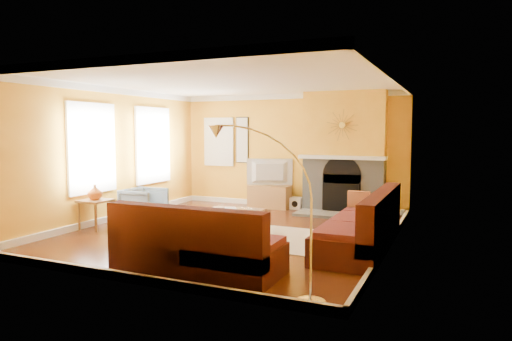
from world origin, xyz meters
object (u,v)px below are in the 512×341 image
at_px(coffee_table, 230,222).
at_px(armchair, 144,205).
at_px(media_console, 270,197).
at_px(side_table, 96,214).
at_px(sectional_sofa, 277,220).
at_px(arc_lamp, 266,214).

bearing_deg(coffee_table, armchair, 174.83).
bearing_deg(media_console, side_table, -120.36).
xyz_separation_m(sectional_sofa, arc_lamp, (0.66, -2.07, 0.49)).
distance_m(media_console, armchair, 3.06).
bearing_deg(armchair, arc_lamp, -128.97).
bearing_deg(side_table, coffee_table, 17.79).
xyz_separation_m(coffee_table, armchair, (-2.05, 0.19, 0.14)).
bearing_deg(sectional_sofa, arc_lamp, -72.19).
bearing_deg(arc_lamp, sectional_sofa, 107.81).
distance_m(side_table, arc_lamp, 4.73).
distance_m(sectional_sofa, side_table, 3.59).
height_order(sectional_sofa, side_table, sectional_sofa).
height_order(sectional_sofa, media_console, sectional_sofa).
bearing_deg(media_console, arc_lamp, -68.21).
relative_size(armchair, arc_lamp, 0.40).
distance_m(sectional_sofa, coffee_table, 1.38).
bearing_deg(sectional_sofa, media_console, 114.09).
xyz_separation_m(sectional_sofa, coffee_table, (-1.17, 0.68, -0.25)).
bearing_deg(arc_lamp, media_console, 111.79).
bearing_deg(arc_lamp, coffee_table, 123.77).
bearing_deg(coffee_table, side_table, -162.21).
xyz_separation_m(sectional_sofa, side_table, (-3.58, -0.10, -0.17)).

